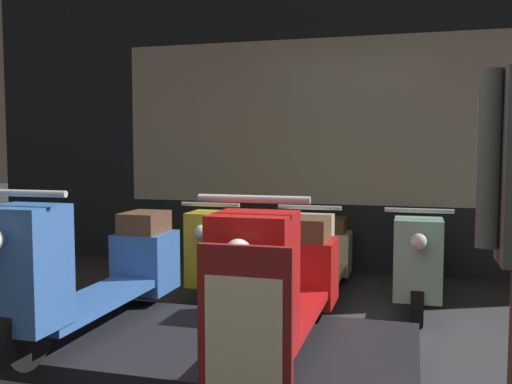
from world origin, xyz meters
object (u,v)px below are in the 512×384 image
scooter_backrow_0 (235,252)px  price_sign_board (245,366)px  scooter_display_right (286,281)px  scooter_backrow_1 (322,256)px  scooter_backrow_2 (417,261)px  scooter_display_left (96,269)px

scooter_backrow_0 → price_sign_board: (0.95, -2.85, 0.12)m
scooter_display_right → scooter_backrow_1: size_ratio=1.00×
scooter_display_right → scooter_backrow_1: bearing=93.3°
scooter_backrow_1 → scooter_backrow_2: same height
scooter_backrow_1 → price_sign_board: price_sign_board is taller
scooter_backrow_0 → scooter_backrow_2: 1.59m
scooter_display_right → scooter_display_left: bearing=180.0°
scooter_display_right → scooter_backrow_2: size_ratio=1.00×
scooter_display_left → scooter_display_right: bearing=0.0°
scooter_backrow_1 → price_sign_board: size_ratio=1.86×
scooter_backrow_2 → price_sign_board: (-0.64, -2.85, 0.12)m
scooter_backrow_0 → price_sign_board: 3.00m
scooter_display_right → price_sign_board: scooter_display_right is taller
scooter_display_left → price_sign_board: scooter_display_left is taller
scooter_display_left → price_sign_board: bearing=-37.4°
price_sign_board → scooter_backrow_1: bearing=93.1°
scooter_backrow_0 → scooter_backrow_1: same height
scooter_display_left → scooter_backrow_2: 2.67m
scooter_backrow_1 → scooter_display_left: bearing=-117.4°
scooter_backrow_0 → scooter_backrow_1: (0.79, 0.00, 0.00)m
scooter_display_right → scooter_backrow_0: size_ratio=1.00×
scooter_display_left → scooter_backrow_0: 1.98m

